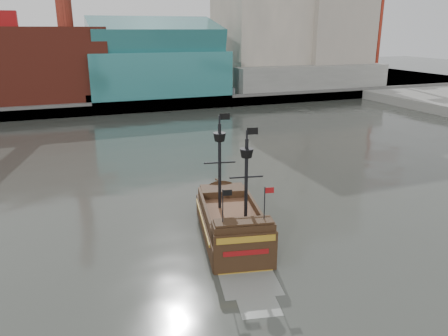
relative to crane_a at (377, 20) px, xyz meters
name	(u,v)px	position (x,y,z in m)	size (l,w,h in m)	color
ground	(232,255)	(-78.63, -82.00, -19.11)	(400.00, 400.00, 0.00)	#2D2F29
promenade_far	(102,91)	(-78.63, 10.00, -18.11)	(220.00, 60.00, 2.00)	slate
seawall	(118,108)	(-78.63, -19.50, -17.81)	(220.00, 1.00, 2.60)	#4C4C49
crane_a	(377,20)	(0.00, 0.00, 0.00)	(22.50, 4.00, 32.25)	slate
crane_b	(380,32)	(9.60, 10.00, -3.54)	(19.10, 4.00, 26.25)	slate
pirate_ship	(232,227)	(-77.54, -79.21, -18.13)	(7.16, 15.14, 10.91)	black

